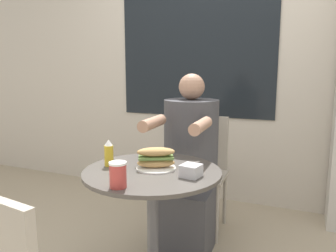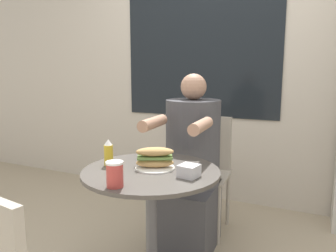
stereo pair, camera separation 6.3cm
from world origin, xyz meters
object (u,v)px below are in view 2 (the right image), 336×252
(diner_chair, at_px, (206,162))
(seated_diner, at_px, (191,175))
(cafe_table, at_px, (151,204))
(drink_cup, at_px, (115,174))
(condiment_bottle, at_px, (109,153))
(sandwich_on_plate, at_px, (155,159))

(diner_chair, distance_m, seated_diner, 0.35)
(cafe_table, distance_m, diner_chair, 0.91)
(drink_cup, bearing_deg, diner_chair, 88.81)
(cafe_table, xyz_separation_m, condiment_bottle, (-0.25, -0.02, 0.26))
(diner_chair, distance_m, condiment_bottle, 1.00)
(diner_chair, xyz_separation_m, drink_cup, (-0.02, -1.20, 0.25))
(condiment_bottle, bearing_deg, seated_diner, 66.27)
(cafe_table, relative_size, seated_diner, 0.60)
(seated_diner, height_order, condiment_bottle, seated_diner)
(cafe_table, height_order, condiment_bottle, condiment_bottle)
(diner_chair, height_order, sandwich_on_plate, diner_chair)
(cafe_table, xyz_separation_m, seated_diner, (0.01, 0.56, -0.00))
(drink_cup, relative_size, condiment_bottle, 0.80)
(cafe_table, distance_m, condiment_bottle, 0.36)
(sandwich_on_plate, distance_m, condiment_bottle, 0.26)
(diner_chair, height_order, drink_cup, diner_chair)
(diner_chair, bearing_deg, seated_diner, 87.64)
(cafe_table, height_order, drink_cup, drink_cup)
(cafe_table, xyz_separation_m, drink_cup, (-0.02, -0.29, 0.25))
(drink_cup, bearing_deg, condiment_bottle, 129.75)
(seated_diner, xyz_separation_m, drink_cup, (-0.03, -0.85, 0.25))
(cafe_table, distance_m, sandwich_on_plate, 0.24)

